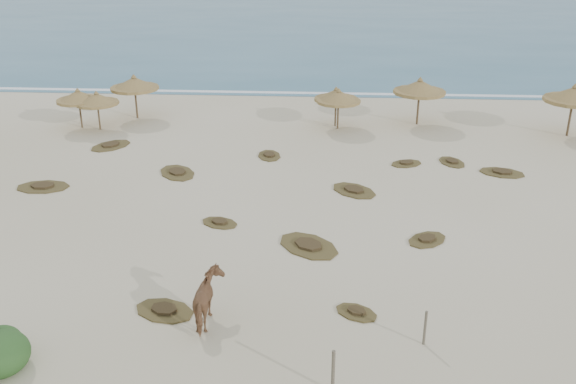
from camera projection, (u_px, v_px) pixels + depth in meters
name	position (u px, v px, depth m)	size (l,w,h in m)	color
ground	(245.00, 270.00, 23.31)	(160.00, 160.00, 0.00)	beige
ocean	(309.00, 8.00, 92.20)	(200.00, 100.00, 0.01)	#29607C
foam_line	(288.00, 93.00, 47.19)	(70.00, 0.60, 0.01)	white
palapa_0	(78.00, 97.00, 38.62)	(2.76, 2.76, 2.48)	brown
palapa_1	(97.00, 99.00, 38.27)	(2.73, 2.73, 2.41)	brown
palapa_2	(134.00, 84.00, 40.41)	(4.03, 4.03, 2.85)	brown
palapa_3	(339.00, 97.00, 38.40)	(3.12, 3.12, 2.51)	brown
palapa_4	(336.00, 95.00, 38.87)	(3.49, 3.49, 2.49)	brown
palapa_5	(420.00, 88.00, 39.09)	(3.98, 3.98, 2.99)	brown
palapa_6	(574.00, 95.00, 36.90)	(3.58, 3.58, 3.15)	brown
horse	(209.00, 300.00, 19.97)	(0.89, 1.96, 1.66)	brown
fence_post_near	(333.00, 371.00, 17.07)	(0.10, 0.10, 1.33)	#716855
fence_post_far	(425.00, 328.00, 19.04)	(0.08, 0.08, 1.16)	#716855
scrub_1	(43.00, 186.00, 30.51)	(2.59, 1.75, 0.16)	brown
scrub_2	(220.00, 222.00, 26.88)	(1.92, 1.64, 0.16)	brown
scrub_3	(354.00, 190.00, 30.09)	(2.77, 2.75, 0.16)	brown
scrub_4	(427.00, 239.00, 25.46)	(2.14, 2.11, 0.16)	brown
scrub_5	(502.00, 172.00, 32.22)	(2.55, 2.03, 0.16)	brown
scrub_6	(111.00, 145.00, 36.06)	(2.71, 2.90, 0.16)	brown
scrub_7	(406.00, 163.00, 33.43)	(2.02, 1.75, 0.16)	brown
scrub_9	(308.00, 245.00, 24.99)	(3.21, 3.20, 0.16)	brown
scrub_10	(452.00, 162.00, 33.61)	(1.69, 2.09, 0.16)	brown
scrub_11	(164.00, 310.00, 20.84)	(2.41, 2.00, 0.16)	brown
scrub_12	(356.00, 312.00, 20.74)	(1.73, 1.57, 0.16)	brown
scrub_13	(269.00, 155.00, 34.55)	(1.53, 2.04, 0.16)	brown
scrub_14	(177.00, 172.00, 32.21)	(2.66, 2.92, 0.16)	brown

